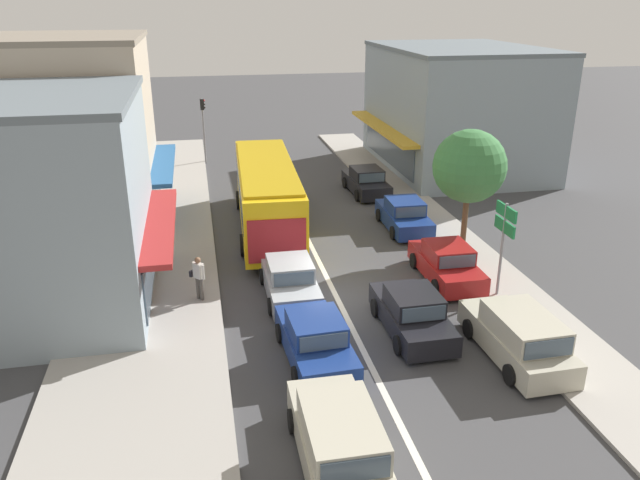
{
  "coord_description": "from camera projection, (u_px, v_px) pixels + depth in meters",
  "views": [
    {
      "loc": [
        -4.61,
        -19.74,
        10.31
      ],
      "look_at": [
        -0.07,
        3.03,
        1.2
      ],
      "focal_mm": 35.0,
      "sensor_mm": 36.0,
      "label": 1
    }
  ],
  "objects": [
    {
      "name": "parked_sedan_kerb_third",
      "position": [
        404.0,
        216.0,
        29.34
      ],
      "size": [
        1.99,
        4.25,
        1.47
      ],
      "color": "navy",
      "rests_on": "ground"
    },
    {
      "name": "parked_wagon_kerb_front",
      "position": [
        518.0,
        336.0,
        18.78
      ],
      "size": [
        2.01,
        4.54,
        1.58
      ],
      "color": "#B7B29E",
      "rests_on": "ground"
    },
    {
      "name": "wagon_behind_bus_near",
      "position": [
        339.0,
        440.0,
        14.39
      ],
      "size": [
        1.96,
        4.51,
        1.58
      ],
      "color": "#B7B29E",
      "rests_on": "ground"
    },
    {
      "name": "building_right_far",
      "position": [
        456.0,
        108.0,
        39.08
      ],
      "size": [
        9.75,
        12.23,
        7.49
      ],
      "color": "#84939E",
      "rests_on": "ground"
    },
    {
      "name": "sedan_adjacent_lane_lead",
      "position": [
        290.0,
        280.0,
        22.69
      ],
      "size": [
        1.91,
        4.21,
        1.47
      ],
      "color": "#9EA3A8",
      "rests_on": "ground"
    },
    {
      "name": "shopfront_corner_near",
      "position": [
        35.0,
        204.0,
        21.2
      ],
      "size": [
        8.23,
        8.68,
        7.41
      ],
      "color": "#84939E",
      "rests_on": "ground"
    },
    {
      "name": "parked_sedan_kerb_rear",
      "position": [
        366.0,
        182.0,
        34.67
      ],
      "size": [
        2.0,
        4.25,
        1.47
      ],
      "color": "black",
      "rests_on": "ground"
    },
    {
      "name": "sedan_queue_far_back",
      "position": [
        412.0,
        314.0,
        20.31
      ],
      "size": [
        1.92,
        4.21,
        1.47
      ],
      "color": "black",
      "rests_on": "ground"
    },
    {
      "name": "ground_plane",
      "position": [
        338.0,
        300.0,
        22.63
      ],
      "size": [
        140.0,
        140.0,
        0.0
      ],
      "primitive_type": "plane",
      "color": "#3F3F42"
    },
    {
      "name": "sedan_behind_bus_mid",
      "position": [
        315.0,
        340.0,
        18.73
      ],
      "size": [
        2.05,
        4.28,
        1.47
      ],
      "color": "navy",
      "rests_on": "ground"
    },
    {
      "name": "pedestrian_with_handbag_near",
      "position": [
        198.0,
        275.0,
        22.1
      ],
      "size": [
        0.55,
        0.56,
        1.63
      ],
      "color": "#4C4742",
      "rests_on": "sidewalk_left"
    },
    {
      "name": "traffic_light_downstreet",
      "position": [
        203.0,
        120.0,
        40.17
      ],
      "size": [
        0.32,
        0.24,
        4.2
      ],
      "color": "gray",
      "rests_on": "ground"
    },
    {
      "name": "shopfront_mid_block",
      "position": [
        75.0,
        134.0,
        28.94
      ],
      "size": [
        7.86,
        8.52,
        8.71
      ],
      "color": "#B2A38E",
      "rests_on": "ground"
    },
    {
      "name": "street_tree_right",
      "position": [
        469.0,
        167.0,
        25.17
      ],
      "size": [
        2.99,
        2.99,
        5.39
      ],
      "color": "brown",
      "rests_on": "ground"
    },
    {
      "name": "sidewalk_left",
      "position": [
        154.0,
        251.0,
        26.84
      ],
      "size": [
        5.2,
        44.0,
        0.14
      ],
      "primitive_type": "cube",
      "color": "#A39E96",
      "rests_on": "ground"
    },
    {
      "name": "lane_centre_line",
      "position": [
        317.0,
        258.0,
        26.28
      ],
      "size": [
        0.2,
        28.0,
        0.01
      ],
      "primitive_type": "cube",
      "color": "silver",
      "rests_on": "ground"
    },
    {
      "name": "city_bus",
      "position": [
        267.0,
        192.0,
        28.74
      ],
      "size": [
        3.1,
        10.96,
        3.23
      ],
      "color": "yellow",
      "rests_on": "ground"
    },
    {
      "name": "directional_road_sign",
      "position": [
        505.0,
        228.0,
        21.93
      ],
      "size": [
        0.1,
        1.4,
        3.6
      ],
      "color": "gray",
      "rests_on": "ground"
    },
    {
      "name": "kerb_right",
      "position": [
        439.0,
        230.0,
        29.21
      ],
      "size": [
        2.8,
        44.0,
        0.12
      ],
      "primitive_type": "cube",
      "color": "#A39E96",
      "rests_on": "ground"
    },
    {
      "name": "parked_sedan_kerb_second",
      "position": [
        446.0,
        264.0,
        24.09
      ],
      "size": [
        1.94,
        4.22,
        1.47
      ],
      "color": "maroon",
      "rests_on": "ground"
    }
  ]
}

